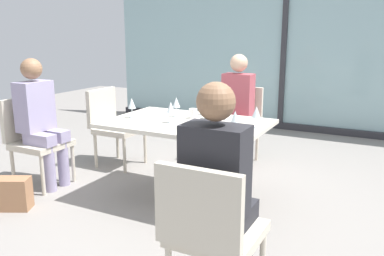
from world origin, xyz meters
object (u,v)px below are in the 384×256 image
Objects in this scene: chair_far_left at (113,122)px; person_front_right at (219,185)px; wine_glass_4 at (256,113)px; coffee_cup at (193,113)px; person_side_end at (40,117)px; wine_glass_1 at (235,118)px; wine_glass_3 at (205,101)px; handbag_1 at (12,194)px; wine_glass_6 at (220,103)px; dining_table_main at (187,140)px; handbag_0 at (204,158)px; chair_near_window at (239,120)px; wine_glass_2 at (171,108)px; wine_glass_0 at (132,104)px; wine_glass_5 at (176,103)px; chair_front_right at (210,228)px; cell_phone_on_table at (203,120)px; person_near_window at (236,104)px; chair_side_end at (34,136)px.

person_front_right is (2.07, -1.71, 0.20)m from chair_far_left.
coffee_cup is at bearing 169.35° from wine_glass_4.
person_side_end is 1.98m from wine_glass_1.
handbag_1 is at bearing -135.72° from wine_glass_3.
wine_glass_3 is 0.16m from wine_glass_6.
wine_glass_4 is at bearing -33.43° from wine_glass_6.
dining_table_main reaches higher than handbag_0.
wine_glass_4 is at bearing -63.85° from chair_near_window.
wine_glass_0 is at bearing 179.01° from wine_glass_2.
wine_glass_4 is at bearing 2.45° from dining_table_main.
wine_glass_2 is 1.56m from handbag_1.
wine_glass_5 is at bearing -152.44° from wine_glass_6.
dining_table_main is 7.54× the size of wine_glass_0.
coffee_cup is at bearing -99.56° from wine_glass_3.
chair_front_right is 1.56m from wine_glass_2.
wine_glass_2 is 1.00× the size of wine_glass_5.
wine_glass_6 reaches higher than coffee_cup.
cell_phone_on_table is (0.12, -1.21, 0.24)m from chair_near_window.
person_front_right is at bearing -39.13° from wine_glass_0.
person_near_window reaches higher than handbag_1.
wine_glass_1 is at bearing -70.54° from chair_near_window.
person_side_end is 6.81× the size of wine_glass_3.
wine_glass_1 is 0.28m from wine_glass_4.
chair_far_left is 1.42m from person_near_window.
person_near_window is 0.90m from wine_glass_6.
chair_front_right is 2.46m from person_side_end.
coffee_cup is at bearing 19.14° from person_side_end.
chair_side_end reaches higher than handbag_1.
wine_glass_4 and wine_glass_5 have the same top height.
chair_front_right is 1.87m from wine_glass_3.
wine_glass_1 is (1.78, -0.75, 0.37)m from chair_far_left.
person_front_right is 1.68m from wine_glass_5.
cell_phone_on_table is (-0.51, 0.06, -0.13)m from wine_glass_4.
wine_glass_0 is 0.57m from coffee_cup.
person_near_window is at bearing 90.00° from dining_table_main.
person_front_right is at bearing -55.11° from dining_table_main.
wine_glass_4 is 1.00× the size of wine_glass_6.
coffee_cup is at bearing 122.24° from person_front_right.
person_front_right reaches higher than wine_glass_0.
coffee_cup is at bearing -90.65° from chair_near_window.
chair_near_window is at bearing 116.15° from wine_glass_4.
cell_phone_on_table reaches higher than handbag_0.
person_front_right is 6.81× the size of wine_glass_4.
wine_glass_1 is 0.55m from cell_phone_on_table.
cell_phone_on_table is (0.22, 0.19, -0.13)m from wine_glass_2.
dining_table_main is 1.46m from person_front_right.
person_front_right is 1.47m from cell_phone_on_table.
wine_glass_5 reaches higher than cell_phone_on_table.
cell_phone_on_table is at bearing 37.77° from dining_table_main.
cell_phone_on_table is at bearing 172.80° from wine_glass_4.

